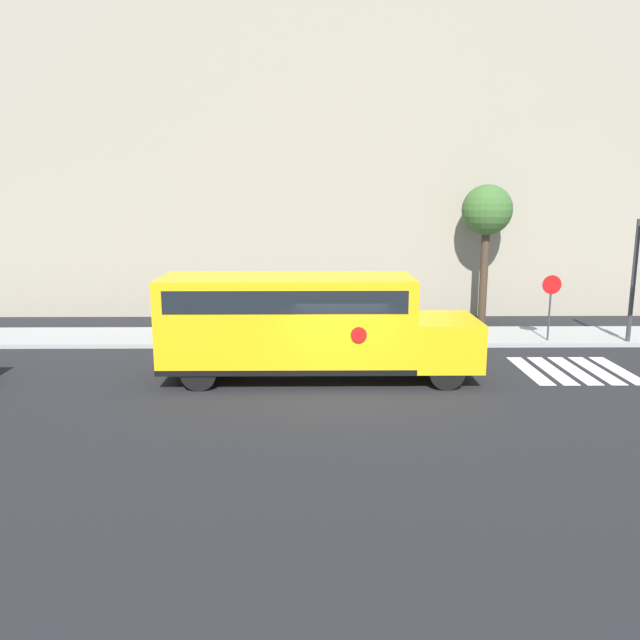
% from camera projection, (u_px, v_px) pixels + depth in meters
% --- Properties ---
extents(ground_plane, '(60.00, 60.00, 0.00)m').
position_uv_depth(ground_plane, '(341.00, 391.00, 17.55)').
color(ground_plane, black).
extents(sidewalk_strip, '(44.00, 3.00, 0.15)m').
position_uv_depth(sidewalk_strip, '(333.00, 337.00, 23.91)').
color(sidewalk_strip, '#9E9E99').
rests_on(sidewalk_strip, ground).
extents(building_backdrop, '(32.00, 4.00, 13.81)m').
position_uv_depth(building_backdrop, '(330.00, 163.00, 28.94)').
color(building_backdrop, '#9E937F').
rests_on(building_backdrop, ground).
extents(crosswalk_stripes, '(3.30, 3.20, 0.01)m').
position_uv_depth(crosswalk_stripes, '(574.00, 370.00, 19.59)').
color(crosswalk_stripes, white).
rests_on(crosswalk_stripes, ground).
extents(school_bus, '(9.25, 2.57, 3.08)m').
position_uv_depth(school_bus, '(303.00, 321.00, 18.35)').
color(school_bus, yellow).
rests_on(school_bus, ground).
extents(stop_sign, '(0.69, 0.10, 2.57)m').
position_uv_depth(stop_sign, '(551.00, 299.00, 22.71)').
color(stop_sign, '#38383A').
rests_on(stop_sign, ground).
extents(tree_near_sidewalk, '(2.11, 2.11, 5.86)m').
position_uv_depth(tree_near_sidewalk, '(487.00, 213.00, 26.15)').
color(tree_near_sidewalk, '#423323').
rests_on(tree_near_sidewalk, ground).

